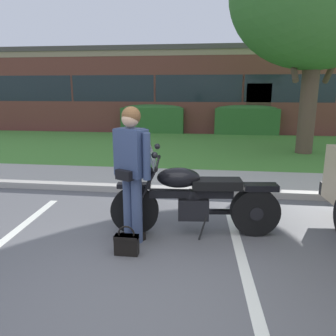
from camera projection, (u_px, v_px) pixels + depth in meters
ground_plane at (147, 292)px, 3.20m from camera, size 140.00×140.00×0.00m
curb_strip at (178, 190)px, 6.17m from camera, size 60.00×0.20×0.12m
concrete_walk at (182, 179)px, 6.99m from camera, size 60.00×1.50×0.08m
grass_lawn at (193, 148)px, 10.77m from camera, size 60.00×6.33×0.06m
stall_stripe_1 at (249, 287)px, 3.27m from camera, size 0.33×4.40×0.01m
motorcycle at (201, 199)px, 4.38m from camera, size 2.24×0.82×1.26m
rider_person at (131, 165)px, 4.06m from camera, size 0.52×0.40×1.70m
handbag at (127, 243)px, 3.89m from camera, size 0.28×0.13×0.36m
hedge_left at (153, 118)px, 14.25m from camera, size 2.65×0.90×1.24m
hedge_center_left at (246, 119)px, 13.76m from camera, size 2.59×0.90×1.24m
brick_building at (170, 90)px, 19.17m from camera, size 21.69×10.94×3.65m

